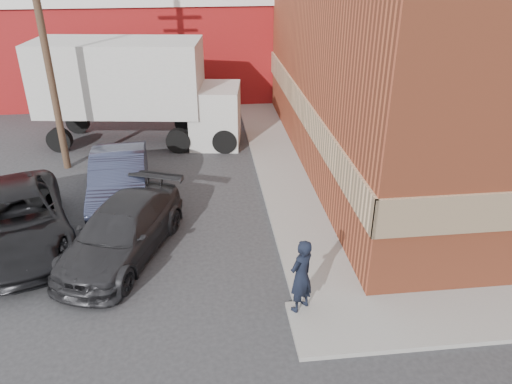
{
  "coord_description": "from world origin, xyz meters",
  "views": [
    {
      "loc": [
        -2.28,
        -9.3,
        7.91
      ],
      "look_at": [
        -0.88,
        2.84,
        1.67
      ],
      "focal_mm": 35.0,
      "sensor_mm": 36.0,
      "label": 1
    }
  ],
  "objects_px": {
    "brick_building": "(485,34)",
    "suv_a": "(18,220)",
    "sedan": "(119,180)",
    "suv_b": "(122,231)",
    "utility_pole": "(44,41)",
    "box_truck": "(140,86)",
    "man": "(301,276)",
    "warehouse": "(130,40)"
  },
  "relations": [
    {
      "from": "suv_a",
      "to": "suv_b",
      "type": "xyz_separation_m",
      "value": [
        2.98,
        -0.87,
        -0.06
      ]
    },
    {
      "from": "man",
      "to": "box_truck",
      "type": "xyz_separation_m",
      "value": [
        -4.5,
        11.64,
        1.43
      ]
    },
    {
      "from": "box_truck",
      "to": "warehouse",
      "type": "bearing_deg",
      "value": 106.25
    },
    {
      "from": "suv_a",
      "to": "suv_b",
      "type": "bearing_deg",
      "value": -36.68
    },
    {
      "from": "box_truck",
      "to": "suv_b",
      "type": "bearing_deg",
      "value": -81.67
    },
    {
      "from": "warehouse",
      "to": "man",
      "type": "height_order",
      "value": "warehouse"
    },
    {
      "from": "brick_building",
      "to": "box_truck",
      "type": "relative_size",
      "value": 2.03
    },
    {
      "from": "brick_building",
      "to": "sedan",
      "type": "height_order",
      "value": "brick_building"
    },
    {
      "from": "brick_building",
      "to": "suv_b",
      "type": "bearing_deg",
      "value": -154.41
    },
    {
      "from": "man",
      "to": "box_truck",
      "type": "height_order",
      "value": "box_truck"
    },
    {
      "from": "brick_building",
      "to": "suv_b",
      "type": "height_order",
      "value": "brick_building"
    },
    {
      "from": "man",
      "to": "sedan",
      "type": "bearing_deg",
      "value": -89.34
    },
    {
      "from": "sedan",
      "to": "suv_b",
      "type": "bearing_deg",
      "value": -86.64
    },
    {
      "from": "man",
      "to": "sedan",
      "type": "distance_m",
      "value": 7.81
    },
    {
      "from": "warehouse",
      "to": "suv_b",
      "type": "relative_size",
      "value": 3.24
    },
    {
      "from": "brick_building",
      "to": "box_truck",
      "type": "distance_m",
      "value": 13.59
    },
    {
      "from": "utility_pole",
      "to": "box_truck",
      "type": "relative_size",
      "value": 1.0
    },
    {
      "from": "sedan",
      "to": "utility_pole",
      "type": "bearing_deg",
      "value": 123.29
    },
    {
      "from": "brick_building",
      "to": "utility_pole",
      "type": "height_order",
      "value": "brick_building"
    },
    {
      "from": "brick_building",
      "to": "suv_a",
      "type": "relative_size",
      "value": 3.2
    },
    {
      "from": "utility_pole",
      "to": "box_truck",
      "type": "bearing_deg",
      "value": 40.44
    },
    {
      "from": "brick_building",
      "to": "suv_a",
      "type": "height_order",
      "value": "brick_building"
    },
    {
      "from": "brick_building",
      "to": "suv_b",
      "type": "relative_size",
      "value": 3.63
    },
    {
      "from": "utility_pole",
      "to": "suv_a",
      "type": "xyz_separation_m",
      "value": [
        -0.08,
        -5.41,
        -3.95
      ]
    },
    {
      "from": "man",
      "to": "suv_b",
      "type": "relative_size",
      "value": 0.37
    },
    {
      "from": "man",
      "to": "suv_a",
      "type": "relative_size",
      "value": 0.33
    },
    {
      "from": "man",
      "to": "suv_b",
      "type": "height_order",
      "value": "man"
    },
    {
      "from": "man",
      "to": "sedan",
      "type": "height_order",
      "value": "man"
    },
    {
      "from": "man",
      "to": "sedan",
      "type": "relative_size",
      "value": 0.37
    },
    {
      "from": "utility_pole",
      "to": "sedan",
      "type": "xyz_separation_m",
      "value": [
        2.45,
        -3.13,
        -3.92
      ]
    },
    {
      "from": "sedan",
      "to": "suv_a",
      "type": "distance_m",
      "value": 3.4
    },
    {
      "from": "warehouse",
      "to": "suv_a",
      "type": "distance_m",
      "value": 16.61
    },
    {
      "from": "brick_building",
      "to": "warehouse",
      "type": "xyz_separation_m",
      "value": [
        -14.5,
        11.0,
        -1.87
      ]
    },
    {
      "from": "warehouse",
      "to": "utility_pole",
      "type": "bearing_deg",
      "value": -97.77
    },
    {
      "from": "man",
      "to": "box_truck",
      "type": "relative_size",
      "value": 0.21
    },
    {
      "from": "brick_building",
      "to": "warehouse",
      "type": "relative_size",
      "value": 1.12
    },
    {
      "from": "utility_pole",
      "to": "sedan",
      "type": "bearing_deg",
      "value": -51.96
    },
    {
      "from": "brick_building",
      "to": "sedan",
      "type": "relative_size",
      "value": 3.62
    },
    {
      "from": "suv_a",
      "to": "utility_pole",
      "type": "bearing_deg",
      "value": 68.79
    },
    {
      "from": "warehouse",
      "to": "man",
      "type": "relative_size",
      "value": 8.75
    },
    {
      "from": "utility_pole",
      "to": "sedan",
      "type": "relative_size",
      "value": 1.79
    },
    {
      "from": "utility_pole",
      "to": "suv_b",
      "type": "bearing_deg",
      "value": -65.23
    }
  ]
}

